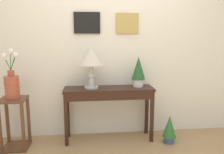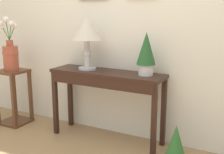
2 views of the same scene
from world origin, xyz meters
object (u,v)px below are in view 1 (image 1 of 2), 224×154
at_px(table_lamp, 91,59).
at_px(potted_plant_floor, 169,128).
at_px(console_table, 109,96).
at_px(pedestal_stand_left, 15,123).
at_px(potted_plant_on_console, 138,71).
at_px(flower_vase_tall, 12,83).

bearing_deg(table_lamp, potted_plant_floor, -10.94).
height_order(console_table, table_lamp, table_lamp).
distance_m(console_table, pedestal_stand_left, 1.27).
distance_m(potted_plant_on_console, potted_plant_floor, 0.89).
height_order(console_table, pedestal_stand_left, console_table).
height_order(table_lamp, potted_plant_on_console, table_lamp).
relative_size(console_table, pedestal_stand_left, 1.82).
height_order(table_lamp, potted_plant_floor, table_lamp).
height_order(table_lamp, flower_vase_tall, flower_vase_tall).
bearing_deg(pedestal_stand_left, table_lamp, 7.05).
relative_size(console_table, potted_plant_floor, 3.13).
distance_m(table_lamp, flower_vase_tall, 1.04).
height_order(potted_plant_on_console, pedestal_stand_left, potted_plant_on_console).
bearing_deg(flower_vase_tall, table_lamp, 7.21).
distance_m(table_lamp, potted_plant_floor, 1.42).
xyz_separation_m(pedestal_stand_left, potted_plant_floor, (2.04, -0.08, -0.12)).
height_order(console_table, potted_plant_floor, console_table).
bearing_deg(flower_vase_tall, potted_plant_floor, -2.15).
bearing_deg(potted_plant_floor, pedestal_stand_left, 177.78).
height_order(pedestal_stand_left, flower_vase_tall, flower_vase_tall).
relative_size(pedestal_stand_left, flower_vase_tall, 1.06).
xyz_separation_m(table_lamp, flower_vase_tall, (-0.99, -0.13, -0.28)).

